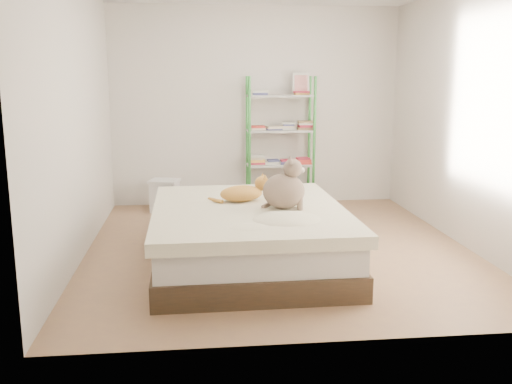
{
  "coord_description": "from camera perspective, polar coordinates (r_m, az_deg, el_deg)",
  "views": [
    {
      "loc": [
        -0.82,
        -5.49,
        1.72
      ],
      "look_at": [
        -0.24,
        -0.19,
        0.62
      ],
      "focal_mm": 40.0,
      "sensor_mm": 36.0,
      "label": 1
    }
  ],
  "objects": [
    {
      "name": "shelf_unit",
      "position": [
        7.51,
        2.47,
        5.04
      ],
      "size": [
        0.88,
        0.36,
        1.74
      ],
      "color": "green",
      "rests_on": "ground"
    },
    {
      "name": "orange_cat",
      "position": [
        5.36,
        -1.49,
        0.06
      ],
      "size": [
        0.52,
        0.34,
        0.19
      ],
      "primitive_type": null,
      "rotation": [
        0.0,
        0.0,
        0.17
      ],
      "color": "#C98C46",
      "rests_on": "bed"
    },
    {
      "name": "grey_cat",
      "position": [
        5.05,
        2.79,
        0.85
      ],
      "size": [
        0.44,
        0.39,
        0.46
      ],
      "primitive_type": null,
      "rotation": [
        0.0,
        0.0,
        1.43
      ],
      "color": "#90725F",
      "rests_on": "bed"
    },
    {
      "name": "white_bin",
      "position": [
        7.36,
        -9.1,
        -0.33
      ],
      "size": [
        0.42,
        0.39,
        0.41
      ],
      "rotation": [
        0.0,
        0.0,
        -0.26
      ],
      "color": "white",
      "rests_on": "ground"
    },
    {
      "name": "bed",
      "position": [
        5.22,
        -0.74,
        -4.42
      ],
      "size": [
        1.73,
        2.16,
        0.54
      ],
      "rotation": [
        0.0,
        0.0,
        0.01
      ],
      "color": "#45301E",
      "rests_on": "ground"
    },
    {
      "name": "cardboard_box",
      "position": [
        6.86,
        4.13,
        -1.29
      ],
      "size": [
        0.64,
        0.66,
        0.42
      ],
      "rotation": [
        0.0,
        0.0,
        -0.4
      ],
      "color": "#A66E47",
      "rests_on": "ground"
    },
    {
      "name": "room",
      "position": [
        5.57,
        2.3,
        7.33
      ],
      "size": [
        3.81,
        4.21,
        2.61
      ],
      "color": "#9E7B4F",
      "rests_on": "ground"
    }
  ]
}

